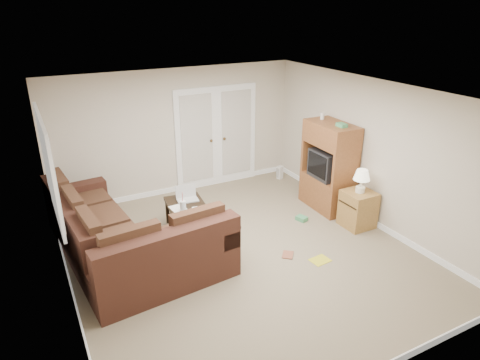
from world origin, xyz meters
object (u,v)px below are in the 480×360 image
side_cabinet (358,206)px  coffee_table (190,220)px  tv_armoire (329,166)px  sectional_sofa (122,241)px

side_cabinet → coffee_table: bearing=158.3°
tv_armoire → side_cabinet: size_ratio=1.68×
coffee_table → tv_armoire: tv_armoire is taller
sectional_sofa → side_cabinet: 3.95m
coffee_table → side_cabinet: 2.90m
sectional_sofa → coffee_table: size_ratio=2.46×
side_cabinet → sectional_sofa: bearing=169.2°
sectional_sofa → tv_armoire: (3.88, 0.12, 0.46)m
sectional_sofa → coffee_table: (1.19, 0.34, -0.10)m
coffee_table → sectional_sofa: bearing=-157.1°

